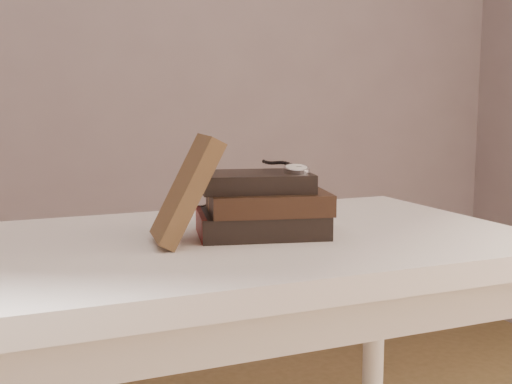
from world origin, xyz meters
name	(u,v)px	position (x,y,z in m)	size (l,w,h in m)	color
table	(235,288)	(0.00, 0.35, 0.66)	(1.00, 0.60, 0.75)	white
book_stack	(262,206)	(0.05, 0.34, 0.80)	(0.24, 0.20, 0.11)	black
journal	(187,190)	(-0.09, 0.32, 0.84)	(0.03, 0.11, 0.18)	#432D19
pocket_watch	(294,168)	(0.10, 0.32, 0.86)	(0.05, 0.15, 0.02)	silver
eyeglasses	(213,195)	(-0.01, 0.43, 0.81)	(0.11, 0.12, 0.04)	silver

